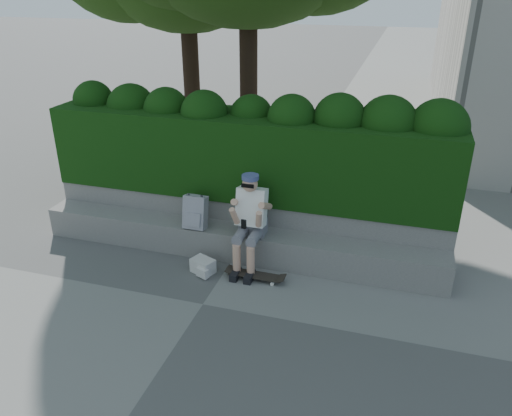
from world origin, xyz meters
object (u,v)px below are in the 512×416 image
(person, at_px, (250,218))
(backpack_plaid, at_px, (195,212))
(skateboard, at_px, (255,275))
(backpack_ground, at_px, (203,266))

(person, height_order, backpack_plaid, person)
(person, relative_size, backpack_plaid, 2.87)
(skateboard, xyz_separation_m, backpack_plaid, (-1.02, 0.41, 0.63))
(backpack_plaid, bearing_deg, skateboard, -20.58)
(backpack_ground, bearing_deg, person, 53.77)
(skateboard, bearing_deg, backpack_plaid, 158.44)
(backpack_plaid, xyz_separation_m, backpack_ground, (0.27, -0.44, -0.59))
(skateboard, xyz_separation_m, backpack_ground, (-0.75, -0.03, 0.04))
(skateboard, relative_size, backpack_plaid, 1.54)
(skateboard, height_order, backpack_plaid, backpack_plaid)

